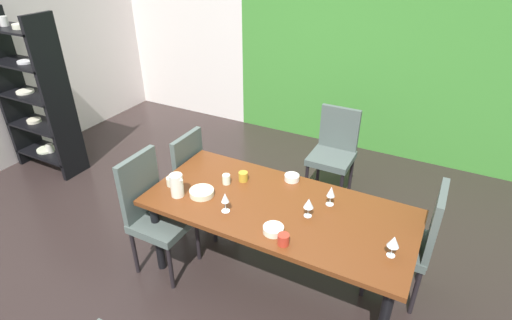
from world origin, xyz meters
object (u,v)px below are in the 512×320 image
Objects in this scene: pitcher_east at (177,185)px; serving_bowl_north at (273,230)px; serving_bowl_south at (202,192)px; cup_center at (283,239)px; cup_front at (243,176)px; display_shelf at (34,95)px; chair_right_far at (413,237)px; wine_glass_near_window at (394,242)px; wine_glass_near_shelf at (225,198)px; chair_head_far at (334,149)px; wine_glass_west at (309,204)px; cup_right at (171,181)px; cup_left at (226,179)px; chair_left_near at (154,209)px; serving_bowl_corner at (292,178)px; wine_glass_rear at (331,192)px; chair_left_far at (200,176)px; dining_table at (278,214)px.

serving_bowl_north is at bearing -3.49° from pitcher_east.
serving_bowl_south is 2.45× the size of cup_center.
pitcher_east is (-0.36, -0.43, 0.06)m from cup_front.
serving_bowl_south is at bearing -11.25° from display_shelf.
chair_right_far is 1.41m from cup_front.
display_shelf is at bearing 172.71° from wine_glass_near_window.
chair_head_far is at bearing 79.12° from wine_glass_near_shelf.
wine_glass_west is at bearing 99.67° from chair_head_far.
cup_right reaches higher than serving_bowl_south.
cup_left is at bearing 30.86° from cup_right.
display_shelf is at bearing 168.06° from wine_glass_near_shelf.
display_shelf reaches higher than cup_center.
chair_right_far is 6.93× the size of serving_bowl_north.
serving_bowl_south is 0.20m from pitcher_east.
chair_left_near reaches higher than wine_glass_west.
serving_bowl_south is (-1.48, -0.00, -0.09)m from wine_glass_near_window.
pitcher_east reaches higher than cup_right.
cup_left reaches higher than serving_bowl_corner.
serving_bowl_north is at bearing -31.74° from cup_left.
chair_head_far is 1.75m from serving_bowl_north.
serving_bowl_north is (-0.78, -0.15, -0.09)m from wine_glass_near_window.
chair_right_far is at bearing 9.30° from cup_left.
wine_glass_rear reaches higher than cup_right.
chair_left_near is 5.47× the size of pitcher_east.
cup_center reaches higher than cup_right.
chair_left_far is at bearing 179.15° from chair_left_near.
cup_left is (2.75, -0.30, -0.15)m from display_shelf.
pitcher_east is at bearing 172.37° from cup_center.
chair_head_far reaches higher than serving_bowl_corner.
wine_glass_rear is 2.04× the size of cup_center.
display_shelf is 9.53× the size of serving_bowl_south.
chair_left_far is 12.18× the size of cup_right.
cup_center is at bearing -161.42° from wine_glass_near_window.
cup_left is (-0.46, -0.30, 0.02)m from serving_bowl_corner.
cup_left reaches higher than dining_table.
wine_glass_near_shelf is (0.65, 0.08, 0.28)m from chair_left_near.
dining_table is 2.17× the size of chair_left_far.
chair_left_near is 2.01m from chair_head_far.
chair_right_far is 1.95m from cup_right.
chair_right_far is at bearing 18.44° from dining_table.
chair_right_far is at bearing 14.23° from cup_right.
chair_left_far reaches higher than pitcher_east.
cup_center is at bearing -13.82° from wine_glass_near_shelf.
chair_right_far is 1.10m from serving_bowl_north.
chair_left_near is 1.21m from cup_center.
chair_left_far is 0.93× the size of chair_right_far.
chair_head_far is at bearing 87.22° from serving_bowl_corner.
cup_left is at bearing -147.10° from serving_bowl_corner.
chair_left_far is at bearing 48.86° from chair_head_far.
display_shelf reaches higher than cup_right.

